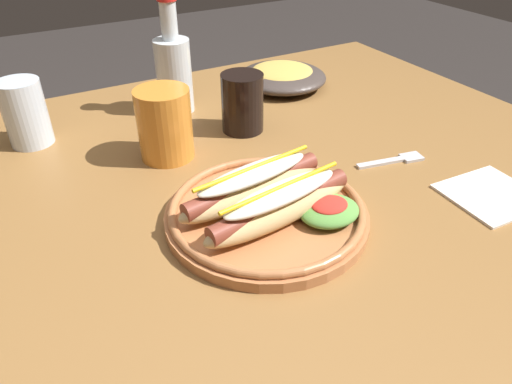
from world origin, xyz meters
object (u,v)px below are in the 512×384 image
(napkin, at_px, (491,195))
(water_cup, at_px, (25,113))
(side_bowl, at_px, (282,76))
(hot_dog_plate, at_px, (269,206))
(extra_cup, at_px, (165,124))
(glass_bottle, at_px, (174,70))
(fork, at_px, (395,160))
(soda_cup, at_px, (242,103))

(napkin, bearing_deg, water_cup, 138.03)
(side_bowl, relative_size, napkin, 1.52)
(hot_dog_plate, bearing_deg, side_bowl, 56.05)
(extra_cup, distance_m, side_bowl, 0.38)
(napkin, bearing_deg, glass_bottle, 119.54)
(side_bowl, height_order, napkin, side_bowl)
(water_cup, distance_m, glass_bottle, 0.28)
(fork, height_order, water_cup, water_cup)
(hot_dog_plate, relative_size, napkin, 2.17)
(hot_dog_plate, bearing_deg, napkin, -19.05)
(fork, height_order, side_bowl, side_bowl)
(napkin, bearing_deg, fork, 110.01)
(extra_cup, relative_size, napkin, 0.92)
(water_cup, bearing_deg, extra_cup, -40.07)
(hot_dog_plate, xyz_separation_m, napkin, (0.32, -0.11, -0.02))
(fork, bearing_deg, napkin, -58.83)
(hot_dog_plate, bearing_deg, soda_cup, 69.37)
(soda_cup, relative_size, water_cup, 0.93)
(hot_dog_plate, height_order, side_bowl, hot_dog_plate)
(hot_dog_plate, bearing_deg, water_cup, 121.91)
(hot_dog_plate, height_order, extra_cup, extra_cup)
(fork, distance_m, napkin, 0.16)
(fork, distance_m, water_cup, 0.64)
(water_cup, xyz_separation_m, glass_bottle, (0.28, 0.01, 0.03))
(fork, distance_m, soda_cup, 0.29)
(water_cup, relative_size, side_bowl, 0.59)
(side_bowl, bearing_deg, water_cup, -178.81)
(side_bowl, bearing_deg, hot_dog_plate, -123.95)
(extra_cup, bearing_deg, side_bowl, 27.32)
(soda_cup, relative_size, extra_cup, 0.90)
(hot_dog_plate, bearing_deg, extra_cup, 103.47)
(glass_bottle, height_order, side_bowl, glass_bottle)
(hot_dog_plate, height_order, water_cup, water_cup)
(water_cup, relative_size, extra_cup, 0.97)
(hot_dog_plate, relative_size, soda_cup, 2.62)
(extra_cup, bearing_deg, soda_cup, 9.31)
(soda_cup, xyz_separation_m, water_cup, (-0.35, 0.14, 0.00))
(extra_cup, relative_size, side_bowl, 0.60)
(water_cup, xyz_separation_m, napkin, (0.58, -0.52, -0.06))
(fork, xyz_separation_m, extra_cup, (-0.33, 0.21, 0.06))
(water_cup, bearing_deg, glass_bottle, 1.27)
(fork, xyz_separation_m, side_bowl, (0.01, 0.38, 0.02))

